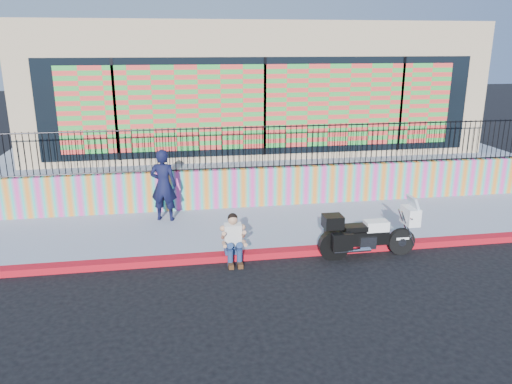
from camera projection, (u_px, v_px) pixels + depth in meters
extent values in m
plane|color=black|center=(297.00, 255.00, 11.33)|extent=(90.00, 90.00, 0.00)
cube|color=#A80C15|center=(297.00, 252.00, 11.31)|extent=(16.00, 0.30, 0.15)
cube|color=#909BAD|center=(282.00, 226.00, 12.87)|extent=(16.00, 3.00, 0.15)
cube|color=#E83D9C|center=(270.00, 186.00, 14.21)|extent=(16.00, 0.20, 1.10)
cube|color=#909BAD|center=(244.00, 152.00, 19.05)|extent=(16.00, 10.00, 1.25)
cube|color=tan|center=(245.00, 83.00, 18.11)|extent=(14.00, 8.00, 4.00)
cube|color=black|center=(265.00, 107.00, 14.42)|extent=(12.60, 0.04, 2.80)
cube|color=#FA4037|center=(265.00, 107.00, 14.39)|extent=(11.48, 0.02, 2.40)
cylinder|color=black|center=(401.00, 241.00, 11.28)|extent=(0.62, 0.13, 0.62)
cylinder|color=black|center=(334.00, 246.00, 11.03)|extent=(0.62, 0.13, 0.62)
cube|color=black|center=(368.00, 237.00, 11.11)|extent=(0.89, 0.26, 0.32)
cube|color=silver|center=(366.00, 241.00, 11.13)|extent=(0.37, 0.32, 0.28)
cube|color=white|center=(376.00, 226.00, 11.06)|extent=(0.51, 0.30, 0.22)
cube|color=black|center=(355.00, 228.00, 10.99)|extent=(0.51, 0.32, 0.11)
cube|color=white|center=(410.00, 216.00, 11.14)|extent=(0.28, 0.49, 0.39)
cube|color=silver|center=(413.00, 203.00, 11.06)|extent=(0.17, 0.43, 0.32)
cube|color=black|center=(333.00, 221.00, 10.86)|extent=(0.41, 0.39, 0.28)
cube|color=black|center=(342.00, 242.00, 10.72)|extent=(0.45, 0.17, 0.37)
cube|color=black|center=(334.00, 232.00, 11.25)|extent=(0.45, 0.17, 0.37)
cube|color=white|center=(401.00, 238.00, 11.26)|extent=(0.30, 0.15, 0.06)
imported|color=black|center=(163.00, 185.00, 12.89)|extent=(0.79, 0.62, 1.89)
cube|color=navy|center=(233.00, 249.00, 11.06)|extent=(0.36, 0.28, 0.18)
cube|color=silver|center=(233.00, 235.00, 10.92)|extent=(0.38, 0.27, 0.54)
sphere|color=tan|center=(233.00, 220.00, 10.78)|extent=(0.21, 0.21, 0.21)
cube|color=#472814|center=(231.00, 265.00, 10.68)|extent=(0.11, 0.26, 0.10)
cube|color=#472814|center=(240.00, 265.00, 10.71)|extent=(0.11, 0.26, 0.10)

